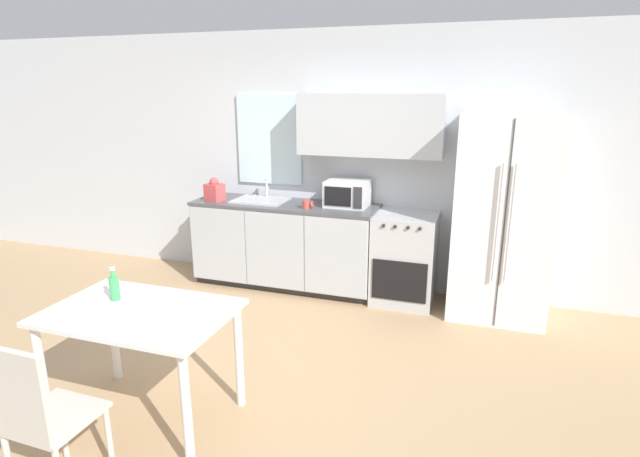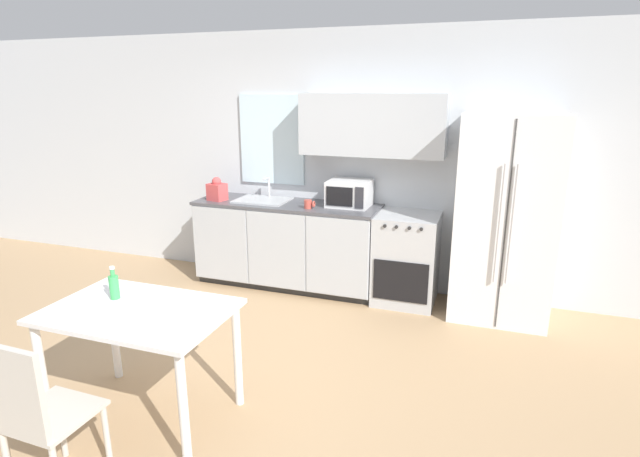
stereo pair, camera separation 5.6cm
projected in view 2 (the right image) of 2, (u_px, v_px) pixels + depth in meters
The scene contains 12 objects.
ground_plane at pixel (262, 374), 3.82m from camera, with size 12.00×12.00×0.00m, color tan.
wall_back at pixel (345, 157), 5.28m from camera, with size 12.00×0.38×2.70m.
kitchen_counter at pixel (287, 244), 5.43m from camera, with size 1.99×0.62×0.93m.
oven_range at pixel (406, 259), 5.03m from camera, with size 0.61×0.61×0.91m.
refrigerator at pixel (505, 219), 4.57m from camera, with size 0.87×0.71×1.90m.
kitchen_sink at pixel (263, 199), 5.40m from camera, with size 0.56×0.43×0.24m.
microwave at pixel (349, 193), 5.13m from camera, with size 0.43×0.38×0.27m.
coffee_mug at pixel (309, 204), 5.05m from camera, with size 0.11×0.08×0.09m.
grocery_bag_0 at pixel (217, 190), 5.40m from camera, with size 0.21×0.19×0.26m.
dining_table at pixel (139, 326), 3.16m from camera, with size 1.15×0.75×0.77m.
dining_chair_near at pixel (35, 410), 2.53m from camera, with size 0.41×0.41×0.93m.
drink_bottle at pixel (114, 286), 3.27m from camera, with size 0.06×0.06×0.22m.
Camera 2 is at (1.53, -3.05, 2.11)m, focal length 28.00 mm.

